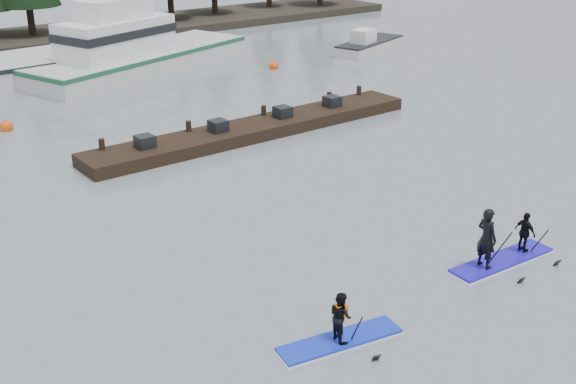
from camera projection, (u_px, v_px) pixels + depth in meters
ground at (422, 298)px, 19.38m from camera, size 160.00×160.00×0.00m
fishing_boat_medium at (135, 61)px, 43.74m from camera, size 15.73×8.94×8.92m
skiff at (370, 46)px, 49.53m from camera, size 6.57×3.77×0.73m
floating_dock at (256, 129)px, 32.41m from camera, size 16.39×2.37×0.55m
buoy_b at (7, 130)px, 33.12m from camera, size 0.60×0.60×0.60m
buoy_c at (274, 69)px, 44.76m from camera, size 0.58×0.58×0.58m
paddleboard_solo at (340, 327)px, 17.27m from camera, size 3.25×1.34×1.84m
paddleboard_duo at (501, 244)px, 20.92m from camera, size 3.64×1.24×2.39m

